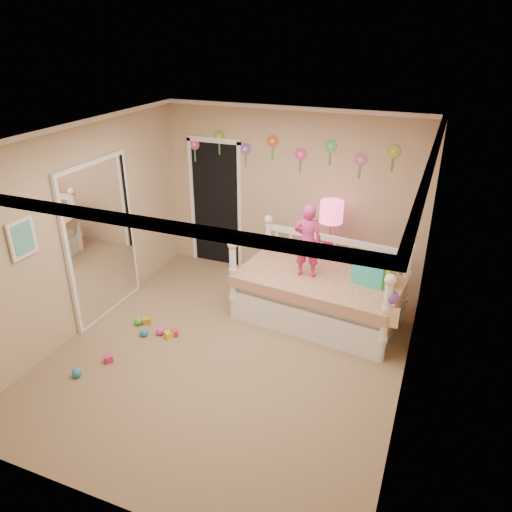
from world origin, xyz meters
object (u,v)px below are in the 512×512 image
at_px(child, 307,241).
at_px(nightstand, 327,271).
at_px(daybed, 319,281).
at_px(table_lamp, 331,218).

relative_size(child, nightstand, 1.35).
relative_size(daybed, table_lamp, 2.99).
xyz_separation_m(child, nightstand, (0.11, 0.75, -0.77)).
bearing_deg(nightstand, child, -95.68).
bearing_deg(daybed, child, -162.31).
bearing_deg(table_lamp, nightstand, -104.04).
height_order(nightstand, table_lamp, table_lamp).
height_order(child, nightstand, child).
bearing_deg(nightstand, daybed, -82.48).
relative_size(daybed, nightstand, 2.96).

